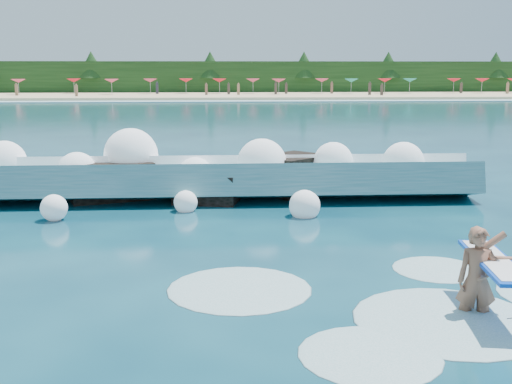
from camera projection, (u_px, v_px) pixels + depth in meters
ground at (186, 273)px, 12.50m from camera, size 200.00×200.00×0.00m
beach at (211, 96)px, 88.90m from camera, size 140.00×20.00×0.40m
wet_band at (211, 101)px, 78.15m from camera, size 140.00×5.00×0.08m
treeline at (211, 78)px, 98.26m from camera, size 140.00×4.00×5.00m
breaking_wave at (166, 180)px, 19.60m from camera, size 18.77×2.89×1.62m
rock_cluster at (195, 182)px, 19.84m from camera, size 8.45×3.37×1.42m
surfer_with_board at (481, 276)px, 10.23m from camera, size 1.06×2.93×1.76m
wave_spray at (180, 165)px, 19.50m from camera, size 15.69×4.62×2.22m
surf_foam at (402, 308)px, 10.66m from camera, size 8.51×5.64×0.15m
beach_umbrellas at (211, 81)px, 90.72m from camera, size 110.40×6.71×0.50m
beachgoers at (216, 89)px, 87.22m from camera, size 106.95×13.73×1.88m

